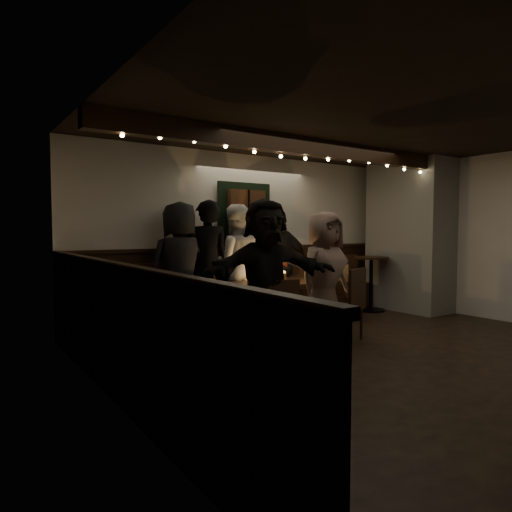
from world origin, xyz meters
TOP-DOWN VIEW (x-y plane):
  - room at (1.07, 1.42)m, footprint 6.02×5.01m
  - dining_table at (-0.56, 1.40)m, footprint 1.94×0.83m
  - chair_near_left at (-0.97, 0.49)m, footprint 0.46×0.46m
  - chair_near_right at (0.10, 0.45)m, footprint 0.53×0.53m
  - chair_end at (0.91, 1.47)m, footprint 0.52×0.52m
  - high_top at (2.00, 1.79)m, footprint 0.59×0.59m
  - person_a at (-1.47, 2.11)m, footprint 0.89×0.60m
  - person_b at (-1.06, 2.08)m, footprint 0.79×0.67m
  - person_c at (-0.58, 2.13)m, footprint 1.03×0.91m
  - person_d at (-0.04, 2.09)m, footprint 1.10×0.69m
  - person_e at (0.30, 2.18)m, footprint 1.10×0.65m
  - person_f at (-1.10, 0.60)m, footprint 1.71×0.76m
  - person_g at (-0.17, 0.63)m, footprint 0.86×0.61m

SIDE VIEW (x-z plane):
  - chair_near_left at x=-0.97m, z-range 0.05..0.91m
  - chair_end at x=0.91m, z-range 0.06..0.95m
  - chair_near_right at x=0.10m, z-range 0.06..0.99m
  - high_top at x=2.00m, z-range 0.12..1.07m
  - dining_table at x=-0.56m, z-range 0.21..1.06m
  - person_d at x=-0.04m, z-range 0.00..1.64m
  - person_g at x=-0.17m, z-range 0.00..1.64m
  - person_e at x=0.30m, z-range 0.00..1.75m
  - person_f at x=-1.10m, z-range 0.00..1.77m
  - person_c at x=-0.58m, z-range 0.00..1.78m
  - person_a at x=-1.47m, z-range 0.00..1.80m
  - person_b at x=-1.06m, z-range 0.00..1.83m
  - room at x=1.07m, z-range -0.24..2.38m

